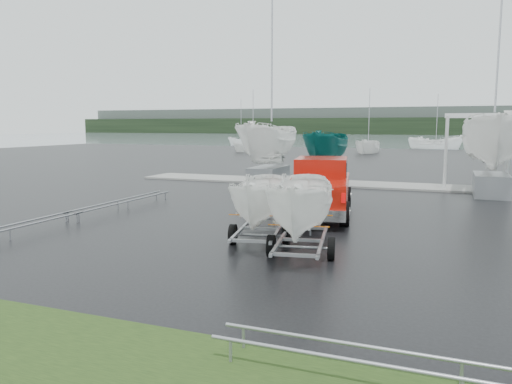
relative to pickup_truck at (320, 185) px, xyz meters
name	(u,v)px	position (x,y,z in m)	size (l,w,h in m)	color
ground_plane	(328,230)	(1.09, -3.14, -1.13)	(120.00, 120.00, 0.00)	black
lake	(433,141)	(1.09, 96.86, -1.14)	(300.00, 300.00, 0.00)	gray
dock	(380,185)	(1.09, 9.86, -1.08)	(30.00, 3.00, 0.12)	gray
treeline	(441,126)	(1.09, 166.86, 1.87)	(300.00, 8.00, 6.00)	black
far_hill	(442,120)	(1.09, 174.86, 3.87)	(300.00, 6.00, 10.00)	#4C5651
pickup_truck	(320,185)	(0.00, 0.00, 0.00)	(3.31, 6.80, 2.17)	#9A1208
trailer_hitched	(303,157)	(1.18, -6.68, 1.56)	(1.95, 3.75, 4.95)	gray
trailer_parked	(261,160)	(-0.36, -5.73, 1.35)	(1.90, 3.76, 4.56)	gray
boat_hoist	(477,141)	(6.05, 9.86, 1.54)	(3.30, 2.18, 4.12)	silver
keelboat_0	(269,116)	(-5.04, 7.86, 2.91)	(2.54, 3.20, 10.71)	gray
keelboat_1	(327,130)	(-1.65, 8.06, 2.11)	(2.07, 3.20, 6.61)	gray
keelboat_2	(496,101)	(6.73, 7.86, 3.55)	(2.94, 3.20, 11.13)	gray
mast_rack_0	(123,201)	(-7.91, -2.14, -0.78)	(0.56, 6.50, 0.06)	gray
mast_rack_1	(4,229)	(-7.91, -8.14, -0.78)	(0.56, 6.50, 0.06)	gray
mast_rack_2	(463,370)	(5.09, -12.64, -0.78)	(7.00, 0.56, 0.06)	gray
moored_boat_0	(253,152)	(-19.22, 41.09, -1.12)	(2.99, 2.99, 10.78)	white
moored_boat_1	(368,153)	(-4.88, 44.02, -1.13)	(2.71, 2.78, 11.54)	white
moored_boat_4	(241,145)	(-29.66, 61.65, -1.12)	(2.91, 2.93, 10.87)	white
moored_boat_5	(436,149)	(2.64, 59.49, -1.13)	(3.65, 3.59, 12.01)	white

